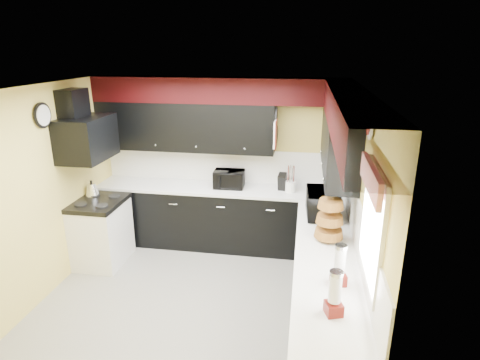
# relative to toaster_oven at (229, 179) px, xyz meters

# --- Properties ---
(ground) EXTENTS (3.60, 3.60, 0.00)m
(ground) POSITION_rel_toaster_oven_xyz_m (-0.16, -1.52, -1.07)
(ground) COLOR gray
(ground) RESTS_ON ground
(wall_back) EXTENTS (3.60, 0.06, 2.50)m
(wall_back) POSITION_rel_toaster_oven_xyz_m (-0.16, 0.28, 0.18)
(wall_back) COLOR #E0C666
(wall_back) RESTS_ON ground
(wall_right) EXTENTS (0.06, 3.60, 2.50)m
(wall_right) POSITION_rel_toaster_oven_xyz_m (1.64, -1.52, 0.18)
(wall_right) COLOR #E0C666
(wall_right) RESTS_ON ground
(wall_left) EXTENTS (0.06, 3.60, 2.50)m
(wall_left) POSITION_rel_toaster_oven_xyz_m (-1.96, -1.52, 0.18)
(wall_left) COLOR #E0C666
(wall_left) RESTS_ON ground
(ceiling) EXTENTS (3.60, 3.60, 0.06)m
(ceiling) POSITION_rel_toaster_oven_xyz_m (-0.16, -1.52, 1.43)
(ceiling) COLOR white
(ceiling) RESTS_ON wall_back
(cab_back) EXTENTS (3.60, 0.60, 0.90)m
(cab_back) POSITION_rel_toaster_oven_xyz_m (-0.16, -0.02, -0.62)
(cab_back) COLOR black
(cab_back) RESTS_ON ground
(cab_right) EXTENTS (0.60, 3.00, 0.90)m
(cab_right) POSITION_rel_toaster_oven_xyz_m (1.34, -1.82, -0.62)
(cab_right) COLOR black
(cab_right) RESTS_ON ground
(counter_back) EXTENTS (3.62, 0.64, 0.04)m
(counter_back) POSITION_rel_toaster_oven_xyz_m (-0.16, -0.02, -0.15)
(counter_back) COLOR white
(counter_back) RESTS_ON cab_back
(counter_right) EXTENTS (0.64, 3.02, 0.04)m
(counter_right) POSITION_rel_toaster_oven_xyz_m (1.34, -1.82, -0.15)
(counter_right) COLOR white
(counter_right) RESTS_ON cab_right
(splash_back) EXTENTS (3.60, 0.02, 0.50)m
(splash_back) POSITION_rel_toaster_oven_xyz_m (-0.16, 0.27, 0.12)
(splash_back) COLOR white
(splash_back) RESTS_ON counter_back
(splash_right) EXTENTS (0.02, 3.60, 0.50)m
(splash_right) POSITION_rel_toaster_oven_xyz_m (1.63, -1.52, 0.12)
(splash_right) COLOR white
(splash_right) RESTS_ON counter_right
(upper_back) EXTENTS (2.60, 0.35, 0.70)m
(upper_back) POSITION_rel_toaster_oven_xyz_m (-0.66, 0.10, 0.73)
(upper_back) COLOR black
(upper_back) RESTS_ON wall_back
(upper_right) EXTENTS (0.35, 1.80, 0.70)m
(upper_right) POSITION_rel_toaster_oven_xyz_m (1.47, -0.62, 0.73)
(upper_right) COLOR black
(upper_right) RESTS_ON wall_right
(soffit_back) EXTENTS (3.60, 0.36, 0.35)m
(soffit_back) POSITION_rel_toaster_oven_xyz_m (-0.16, 0.10, 1.26)
(soffit_back) COLOR black
(soffit_back) RESTS_ON wall_back
(soffit_right) EXTENTS (0.36, 3.24, 0.35)m
(soffit_right) POSITION_rel_toaster_oven_xyz_m (1.46, -1.70, 1.26)
(soffit_right) COLOR black
(soffit_right) RESTS_ON wall_right
(stove) EXTENTS (0.60, 0.75, 0.86)m
(stove) POSITION_rel_toaster_oven_xyz_m (-1.66, -0.77, -0.64)
(stove) COLOR white
(stove) RESTS_ON ground
(cooktop) EXTENTS (0.62, 0.77, 0.06)m
(cooktop) POSITION_rel_toaster_oven_xyz_m (-1.66, -0.77, -0.18)
(cooktop) COLOR black
(cooktop) RESTS_ON stove
(hood) EXTENTS (0.50, 0.78, 0.55)m
(hood) POSITION_rel_toaster_oven_xyz_m (-1.71, -0.77, 0.71)
(hood) COLOR black
(hood) RESTS_ON wall_left
(hood_duct) EXTENTS (0.24, 0.40, 0.40)m
(hood_duct) POSITION_rel_toaster_oven_xyz_m (-1.84, -0.77, 1.13)
(hood_duct) COLOR black
(hood_duct) RESTS_ON wall_left
(window) EXTENTS (0.03, 0.86, 0.96)m
(window) POSITION_rel_toaster_oven_xyz_m (1.63, -2.42, 0.48)
(window) COLOR white
(window) RESTS_ON wall_right
(valance) EXTENTS (0.04, 0.88, 0.20)m
(valance) POSITION_rel_toaster_oven_xyz_m (1.57, -2.42, 0.88)
(valance) COLOR red
(valance) RESTS_ON wall_right
(pan_top) EXTENTS (0.03, 0.22, 0.40)m
(pan_top) POSITION_rel_toaster_oven_xyz_m (0.66, 0.03, 0.93)
(pan_top) COLOR black
(pan_top) RESTS_ON upper_back
(pan_mid) EXTENTS (0.03, 0.28, 0.46)m
(pan_mid) POSITION_rel_toaster_oven_xyz_m (0.66, -0.10, 0.68)
(pan_mid) COLOR black
(pan_mid) RESTS_ON upper_back
(pan_low) EXTENTS (0.03, 0.24, 0.42)m
(pan_low) POSITION_rel_toaster_oven_xyz_m (0.66, 0.16, 0.65)
(pan_low) COLOR black
(pan_low) RESTS_ON upper_back
(cut_board) EXTENTS (0.03, 0.26, 0.35)m
(cut_board) POSITION_rel_toaster_oven_xyz_m (0.67, -0.22, 0.73)
(cut_board) COLOR white
(cut_board) RESTS_ON upper_back
(baskets) EXTENTS (0.27, 0.27, 0.50)m
(baskets) POSITION_rel_toaster_oven_xyz_m (1.36, -1.47, 0.11)
(baskets) COLOR brown
(baskets) RESTS_ON upper_right
(clock) EXTENTS (0.03, 0.30, 0.30)m
(clock) POSITION_rel_toaster_oven_xyz_m (-1.93, -1.27, 1.08)
(clock) COLOR black
(clock) RESTS_ON wall_left
(deco_plate) EXTENTS (0.03, 0.24, 0.24)m
(deco_plate) POSITION_rel_toaster_oven_xyz_m (1.61, -1.87, 1.18)
(deco_plate) COLOR white
(deco_plate) RESTS_ON wall_right
(toaster_oven) EXTENTS (0.44, 0.37, 0.25)m
(toaster_oven) POSITION_rel_toaster_oven_xyz_m (0.00, 0.00, 0.00)
(toaster_oven) COLOR black
(toaster_oven) RESTS_ON counter_back
(microwave) EXTENTS (0.41, 0.59, 0.31)m
(microwave) POSITION_rel_toaster_oven_xyz_m (1.32, -0.82, 0.03)
(microwave) COLOR black
(microwave) RESTS_ON counter_right
(utensil_crock) EXTENTS (0.17, 0.17, 0.16)m
(utensil_crock) POSITION_rel_toaster_oven_xyz_m (0.90, -0.05, -0.05)
(utensil_crock) COLOR white
(utensil_crock) RESTS_ON counter_back
(knife_block) EXTENTS (0.13, 0.17, 0.24)m
(knife_block) POSITION_rel_toaster_oven_xyz_m (0.78, 0.01, -0.00)
(knife_block) COLOR black
(knife_block) RESTS_ON counter_back
(kettle) EXTENTS (0.20, 0.20, 0.17)m
(kettle) POSITION_rel_toaster_oven_xyz_m (-1.84, -0.58, -0.06)
(kettle) COLOR silver
(kettle) RESTS_ON cooktop
(dispenser_a) EXTENTS (0.15, 0.15, 0.33)m
(dispenser_a) POSITION_rel_toaster_oven_xyz_m (1.41, -2.32, 0.04)
(dispenser_a) COLOR #5F000E
(dispenser_a) RESTS_ON counter_right
(dispenser_b) EXTENTS (0.16, 0.16, 0.33)m
(dispenser_b) POSITION_rel_toaster_oven_xyz_m (1.35, -2.75, 0.04)
(dispenser_b) COLOR #6D0004
(dispenser_b) RESTS_ON counter_right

